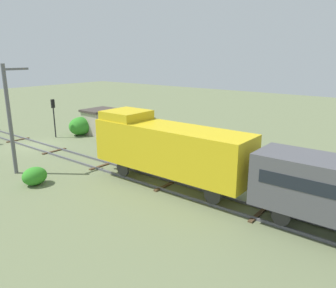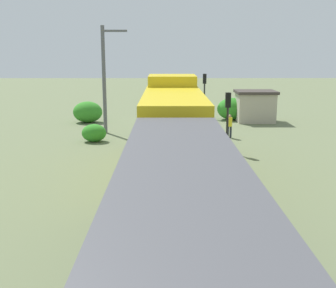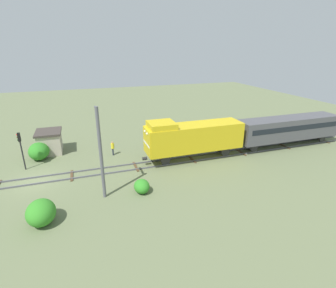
% 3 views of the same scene
% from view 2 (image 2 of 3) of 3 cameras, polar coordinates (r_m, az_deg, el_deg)
% --- Properties ---
extents(ground_plane, '(118.29, 118.29, 0.00)m').
position_cam_2_polar(ground_plane, '(38.29, 0.28, 3.27)').
color(ground_plane, '#66704C').
extents(railway_track, '(2.40, 78.86, 0.16)m').
position_cam_2_polar(railway_track, '(38.27, 0.28, 3.38)').
color(railway_track, '#595960').
rests_on(railway_track, ground).
extents(locomotive, '(2.90, 11.60, 4.60)m').
position_cam_2_polar(locomotive, '(21.56, 0.69, 3.47)').
color(locomotive, gold).
rests_on(locomotive, railway_track).
extents(passenger_car_leading, '(2.84, 14.00, 3.66)m').
position_cam_2_polar(passenger_car_leading, '(8.76, 2.14, -12.13)').
color(passenger_car_leading, '#4C4C51').
rests_on(passenger_car_leading, railway_track).
extents(traffic_signal_near, '(0.32, 0.34, 4.08)m').
position_cam_2_polar(traffic_signal_near, '(39.45, 4.96, 7.66)').
color(traffic_signal_near, '#262628').
rests_on(traffic_signal_near, ground).
extents(traffic_signal_mid, '(0.32, 0.34, 3.69)m').
position_cam_2_polar(traffic_signal_mid, '(25.95, 8.09, 4.47)').
color(traffic_signal_mid, '#262628').
rests_on(traffic_signal_mid, ground).
extents(worker_near_track, '(0.38, 0.38, 1.70)m').
position_cam_2_polar(worker_near_track, '(41.98, -3.06, 5.45)').
color(worker_near_track, '#262B38').
rests_on(worker_near_track, ground).
extents(worker_by_signal, '(0.38, 0.38, 1.70)m').
position_cam_2_polar(worker_by_signal, '(30.57, 8.33, 2.67)').
color(worker_by_signal, '#262B38').
rests_on(worker_by_signal, ground).
extents(catenary_mast, '(1.94, 0.28, 7.97)m').
position_cam_2_polar(catenary_mast, '(32.13, -8.56, 8.95)').
color(catenary_mast, '#595960').
rests_on(catenary_mast, ground).
extents(relay_hut, '(3.50, 2.90, 2.74)m').
position_cam_2_polar(relay_hut, '(38.03, 11.72, 5.07)').
color(relay_hut, '#B2A893').
rests_on(relay_hut, ground).
extents(bush_near, '(2.73, 2.23, 1.98)m').
position_cam_2_polar(bush_near, '(38.79, 8.69, 4.73)').
color(bush_near, '#308626').
rests_on(bush_near, ground).
extents(bush_mid, '(1.69, 1.38, 1.23)m').
position_cam_2_polar(bush_mid, '(29.48, -9.99, 1.49)').
color(bush_mid, '#328926').
rests_on(bush_mid, ground).
extents(bush_far, '(2.53, 2.07, 1.84)m').
position_cam_2_polar(bush_far, '(37.50, -10.82, 4.28)').
color(bush_far, '#348826').
rests_on(bush_far, ground).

